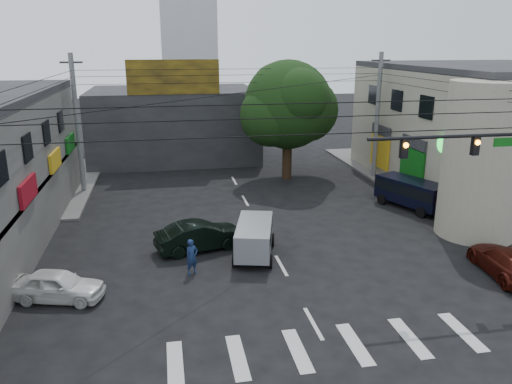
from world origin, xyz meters
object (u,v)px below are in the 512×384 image
object	(u,v)px
street_tree	(288,105)
dark_sedan	(200,236)
traffic_officer	(192,257)
silver_minivan	(254,240)
white_compact	(57,285)
navy_van	(411,194)
traffic_gantry	(491,171)
maroon_sedan	(507,262)
utility_pole_far_right	(377,117)
utility_pole_far_left	(78,125)

from	to	relation	value
street_tree	dark_sedan	xyz separation A→B (m)	(-7.47, -12.44, -4.76)
traffic_officer	silver_minivan	bearing A→B (deg)	-3.65
white_compact	navy_van	xyz separation A→B (m)	(19.13, 8.07, 0.28)
white_compact	traffic_officer	distance (m)	5.53
traffic_gantry	traffic_officer	size ratio (longest dim) A/B	4.51
street_tree	maroon_sedan	xyz separation A→B (m)	(5.40, -17.81, -4.82)
traffic_gantry	traffic_officer	xyz separation A→B (m)	(-11.86, 2.94, -4.03)
dark_sedan	silver_minivan	bearing A→B (deg)	-130.49
white_compact	traffic_officer	size ratio (longest dim) A/B	2.43
traffic_gantry	traffic_officer	bearing A→B (deg)	166.07
silver_minivan	navy_van	bearing A→B (deg)	-49.40
utility_pole_far_right	navy_van	distance (m)	8.28
utility_pole_far_right	white_compact	size ratio (longest dim) A/B	2.37
utility_pole_far_left	traffic_gantry	bearing A→B (deg)	-42.86
maroon_sedan	traffic_officer	size ratio (longest dim) A/B	2.95
traffic_gantry	maroon_sedan	world-z (taller)	traffic_gantry
utility_pole_far_right	maroon_sedan	bearing A→B (deg)	-93.76
street_tree	utility_pole_far_left	bearing A→B (deg)	-176.05
traffic_gantry	silver_minivan	xyz separation A→B (m)	(-8.82, 4.35, -4.02)
maroon_sedan	silver_minivan	bearing A→B (deg)	-15.00
traffic_gantry	utility_pole_far_right	bearing A→B (deg)	81.06
dark_sedan	utility_pole_far_left	bearing A→B (deg)	17.22
silver_minivan	traffic_officer	world-z (taller)	silver_minivan
silver_minivan	traffic_officer	xyz separation A→B (m)	(-3.04, -1.41, -0.02)
traffic_gantry	navy_van	xyz separation A→B (m)	(1.92, 9.64, -3.94)
dark_sedan	maroon_sedan	bearing A→B (deg)	-127.00
navy_van	street_tree	bearing A→B (deg)	11.86
dark_sedan	navy_van	xyz separation A→B (m)	(13.21, 4.07, 0.18)
utility_pole_far_right	maroon_sedan	distance (m)	17.30
silver_minivan	maroon_sedan	bearing A→B (deg)	-97.38
maroon_sedan	silver_minivan	world-z (taller)	silver_minivan
traffic_gantry	dark_sedan	size ratio (longest dim) A/B	1.58
utility_pole_far_right	silver_minivan	xyz separation A→B (m)	(-11.50, -12.65, -3.79)
maroon_sedan	dark_sedan	bearing A→B (deg)	-15.86
dark_sedan	maroon_sedan	world-z (taller)	dark_sedan
white_compact	traffic_gantry	bearing A→B (deg)	-79.73
traffic_officer	navy_van	bearing A→B (deg)	-2.65
silver_minivan	traffic_officer	size ratio (longest dim) A/B	2.54
utility_pole_far_right	navy_van	bearing A→B (deg)	-95.87
utility_pole_far_left	maroon_sedan	xyz separation A→B (m)	(19.90, -16.81, -3.94)
traffic_gantry	navy_van	bearing A→B (deg)	78.74
navy_van	maroon_sedan	bearing A→B (deg)	155.28
white_compact	maroon_sedan	distance (m)	18.83
white_compact	utility_pole_far_right	bearing A→B (deg)	-36.71
street_tree	utility_pole_far_left	distance (m)	14.56
traffic_officer	white_compact	bearing A→B (deg)	165.82
white_compact	traffic_officer	xyz separation A→B (m)	(5.35, 1.37, 0.18)
street_tree	white_compact	world-z (taller)	street_tree
maroon_sedan	silver_minivan	distance (m)	11.20
street_tree	white_compact	xyz separation A→B (m)	(-13.39, -16.43, -4.86)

